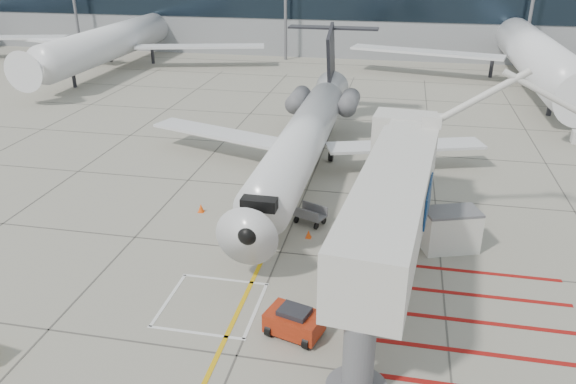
# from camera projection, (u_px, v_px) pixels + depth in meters

# --- Properties ---
(ground_plane) EXTENTS (260.00, 260.00, 0.00)m
(ground_plane) POSITION_uv_depth(u_px,v_px,m) (262.00, 297.00, 25.09)
(ground_plane) COLOR gray
(ground_plane) RESTS_ON ground
(regional_jet) EXTENTS (25.13, 31.53, 8.19)m
(regional_jet) POSITION_uv_depth(u_px,v_px,m) (296.00, 127.00, 34.37)
(regional_jet) COLOR silver
(regional_jet) RESTS_ON ground_plane
(jet_bridge) EXTENTS (10.91, 19.79, 7.58)m
(jet_bridge) POSITION_uv_depth(u_px,v_px,m) (390.00, 217.00, 23.87)
(jet_bridge) COLOR silver
(jet_bridge) RESTS_ON ground_plane
(pushback_tug) EXTENTS (2.51, 1.95, 1.29)m
(pushback_tug) POSITION_uv_depth(u_px,v_px,m) (294.00, 321.00, 22.44)
(pushback_tug) COLOR #A1270F
(pushback_tug) RESTS_ON ground_plane
(baggage_cart) EXTENTS (1.96, 1.65, 1.06)m
(baggage_cart) POSITION_uv_depth(u_px,v_px,m) (310.00, 215.00, 31.39)
(baggage_cart) COLOR #55555A
(baggage_cart) RESTS_ON ground_plane
(ground_power_unit) EXTENTS (3.13, 2.42, 2.18)m
(ground_power_unit) POSITION_uv_depth(u_px,v_px,m) (450.00, 230.00, 28.57)
(ground_power_unit) COLOR silver
(ground_power_unit) RESTS_ON ground_plane
(cone_nose) EXTENTS (0.37, 0.37, 0.51)m
(cone_nose) POSITION_uv_depth(u_px,v_px,m) (201.00, 208.00, 32.84)
(cone_nose) COLOR #F24E0C
(cone_nose) RESTS_ON ground_plane
(cone_side) EXTENTS (0.32, 0.32, 0.44)m
(cone_side) POSITION_uv_depth(u_px,v_px,m) (309.00, 234.00, 29.99)
(cone_side) COLOR #F04A0C
(cone_side) RESTS_ON ground_plane
(bg_aircraft_b) EXTENTS (35.60, 39.56, 11.87)m
(bg_aircraft_b) POSITION_uv_depth(u_px,v_px,m) (119.00, 17.00, 69.07)
(bg_aircraft_b) COLOR silver
(bg_aircraft_b) RESTS_ON ground_plane
(bg_aircraft_c) EXTENTS (39.22, 43.57, 13.07)m
(bg_aircraft_c) POSITION_uv_depth(u_px,v_px,m) (533.00, 22.00, 60.16)
(bg_aircraft_c) COLOR silver
(bg_aircraft_c) RESTS_ON ground_plane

